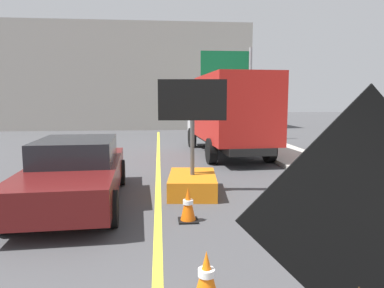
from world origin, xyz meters
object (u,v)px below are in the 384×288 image
(box_truck, at_px, (228,112))
(pickup_car, at_px, (76,171))
(roadwork_sign, at_px, (361,222))
(traffic_cone_near_sign, at_px, (206,277))
(highway_guide_sign, at_px, (236,77))
(traffic_cone_mid_lane, at_px, (188,205))
(arrow_board_trailer, at_px, (192,173))

(box_truck, height_order, pickup_car, box_truck)
(roadwork_sign, relative_size, box_truck, 0.33)
(traffic_cone_near_sign, bearing_deg, highway_guide_sign, 76.58)
(traffic_cone_mid_lane, bearing_deg, arrow_board_trailer, 82.30)
(pickup_car, distance_m, highway_guide_sign, 13.09)
(box_truck, distance_m, traffic_cone_mid_lane, 8.16)
(highway_guide_sign, relative_size, traffic_cone_near_sign, 8.57)
(highway_guide_sign, bearing_deg, box_truck, -105.75)
(arrow_board_trailer, relative_size, pickup_car, 0.56)
(highway_guide_sign, bearing_deg, arrow_board_trailer, -107.44)
(box_truck, height_order, traffic_cone_mid_lane, box_truck)
(traffic_cone_mid_lane, bearing_deg, pickup_car, 148.71)
(roadwork_sign, bearing_deg, traffic_cone_mid_lane, 99.98)
(pickup_car, relative_size, highway_guide_sign, 0.97)
(arrow_board_trailer, height_order, box_truck, box_truck)
(box_truck, height_order, traffic_cone_near_sign, box_truck)
(roadwork_sign, height_order, arrow_board_trailer, arrow_board_trailer)
(box_truck, xyz_separation_m, highway_guide_sign, (1.41, 5.01, 1.69))
(traffic_cone_mid_lane, bearing_deg, highway_guide_sign, 74.01)
(highway_guide_sign, bearing_deg, traffic_cone_mid_lane, -105.99)
(arrow_board_trailer, relative_size, traffic_cone_near_sign, 4.63)
(box_truck, relative_size, traffic_cone_mid_lane, 10.95)
(roadwork_sign, relative_size, highway_guide_sign, 0.47)
(pickup_car, bearing_deg, roadwork_sign, -61.55)
(traffic_cone_near_sign, xyz_separation_m, traffic_cone_mid_lane, (0.01, 2.61, 0.03))
(arrow_board_trailer, distance_m, pickup_car, 2.65)
(box_truck, relative_size, highway_guide_sign, 1.40)
(highway_guide_sign, bearing_deg, roadwork_sign, -99.70)
(pickup_car, xyz_separation_m, traffic_cone_near_sign, (2.30, -4.02, -0.41))
(roadwork_sign, height_order, highway_guide_sign, highway_guide_sign)
(pickup_car, bearing_deg, highway_guide_sign, 62.23)
(pickup_car, bearing_deg, traffic_cone_near_sign, -60.17)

